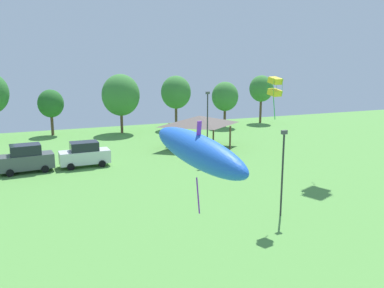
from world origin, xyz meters
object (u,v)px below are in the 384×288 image
(park_pavilion, at_px, (199,120))
(treeline_tree_3, at_px, (121,95))
(parked_car_third_from_left, at_px, (26,159))
(light_post_0, at_px, (283,168))
(treeline_tree_4, at_px, (176,92))
(kite_flying_11, at_px, (198,151))
(treeline_tree_2, at_px, (51,104))
(kite_flying_8, at_px, (275,87))
(treeline_tree_5, at_px, (225,97))
(light_post_1, at_px, (207,123))
(parked_car_rightmost_in_row, at_px, (85,154))
(treeline_tree_6, at_px, (261,89))

(park_pavilion, xyz_separation_m, treeline_tree_3, (-5.88, 12.43, 2.00))
(parked_car_third_from_left, distance_m, light_post_0, 22.58)
(treeline_tree_4, bearing_deg, park_pavilion, -99.18)
(kite_flying_11, bearing_deg, parked_car_third_from_left, 101.50)
(kite_flying_11, distance_m, treeline_tree_2, 43.68)
(kite_flying_8, relative_size, treeline_tree_5, 0.39)
(kite_flying_11, height_order, treeline_tree_3, treeline_tree_3)
(park_pavilion, xyz_separation_m, treeline_tree_5, (9.19, 11.69, 1.35))
(light_post_0, height_order, treeline_tree_4, treeline_tree_4)
(light_post_1, bearing_deg, parked_car_third_from_left, 171.18)
(kite_flying_11, relative_size, treeline_tree_4, 0.67)
(kite_flying_11, xyz_separation_m, treeline_tree_4, (14.88, 42.22, -1.65))
(park_pavilion, height_order, light_post_1, light_post_1)
(treeline_tree_2, bearing_deg, light_post_1, -57.85)
(parked_car_rightmost_in_row, relative_size, treeline_tree_2, 0.76)
(kite_flying_8, distance_m, treeline_tree_5, 34.62)
(kite_flying_11, relative_size, light_post_0, 0.91)
(parked_car_rightmost_in_row, bearing_deg, light_post_0, -61.37)
(treeline_tree_3, bearing_deg, light_post_0, -85.60)
(treeline_tree_2, bearing_deg, treeline_tree_5, -6.40)
(parked_car_third_from_left, distance_m, treeline_tree_3, 20.41)
(kite_flying_8, xyz_separation_m, light_post_0, (0.52, -0.42, -4.95))
(kite_flying_8, xyz_separation_m, treeline_tree_3, (-2.02, 32.60, -2.99))
(parked_car_rightmost_in_row, height_order, treeline_tree_2, treeline_tree_2)
(kite_flying_8, relative_size, treeline_tree_2, 0.43)
(parked_car_rightmost_in_row, bearing_deg, treeline_tree_3, 65.03)
(light_post_1, xyz_separation_m, treeline_tree_4, (3.88, 19.06, 1.38))
(parked_car_third_from_left, bearing_deg, treeline_tree_6, 22.06)
(light_post_1, bearing_deg, treeline_tree_2, 122.15)
(kite_flying_8, bearing_deg, park_pavilion, 79.17)
(light_post_1, xyz_separation_m, treeline_tree_5, (10.96, 17.74, 0.66))
(kite_flying_8, distance_m, light_post_0, 4.99)
(treeline_tree_4, relative_size, treeline_tree_6, 1.02)
(light_post_0, height_order, treeline_tree_3, treeline_tree_3)
(light_post_0, distance_m, light_post_1, 14.64)
(treeline_tree_5, bearing_deg, kite_flying_8, -112.27)
(parked_car_third_from_left, bearing_deg, light_post_0, -53.36)
(treeline_tree_3, distance_m, treeline_tree_5, 15.10)
(park_pavilion, height_order, treeline_tree_4, treeline_tree_4)
(treeline_tree_3, bearing_deg, treeline_tree_2, 167.52)
(kite_flying_8, distance_m, treeline_tree_3, 32.80)
(treeline_tree_5, distance_m, treeline_tree_6, 7.26)
(kite_flying_11, height_order, parked_car_third_from_left, kite_flying_11)
(light_post_1, relative_size, treeline_tree_3, 0.86)
(kite_flying_8, relative_size, treeline_tree_6, 0.35)
(kite_flying_8, xyz_separation_m, treeline_tree_2, (-10.74, 34.53, -3.97))
(park_pavilion, height_order, light_post_0, light_post_0)
(treeline_tree_5, xyz_separation_m, treeline_tree_6, (7.04, 1.55, 0.83))
(light_post_0, xyz_separation_m, light_post_1, (1.57, 14.54, 0.64))
(light_post_1, height_order, treeline_tree_5, light_post_1)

